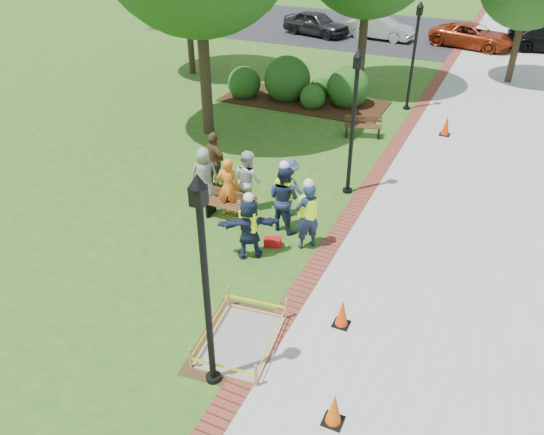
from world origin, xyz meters
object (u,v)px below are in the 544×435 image
at_px(wet_concrete_pad, 241,334).
at_px(cone_front, 334,409).
at_px(hivis_worker_a, 249,225).
at_px(bench_near, 230,211).
at_px(hivis_worker_b, 307,214).
at_px(hivis_worker_c, 284,196).
at_px(lamp_near, 205,272).

bearing_deg(wet_concrete_pad, cone_front, -23.72).
bearing_deg(hivis_worker_a, bench_near, 133.73).
height_order(bench_near, hivis_worker_b, hivis_worker_b).
relative_size(bench_near, cone_front, 2.12).
bearing_deg(bench_near, hivis_worker_c, 6.96).
xyz_separation_m(hivis_worker_a, hivis_worker_b, (1.11, 0.98, 0.06)).
distance_m(bench_near, hivis_worker_c, 1.69).
distance_m(hivis_worker_b, hivis_worker_c, 1.02).
xyz_separation_m(cone_front, hivis_worker_b, (-2.38, 4.74, 0.62)).
bearing_deg(bench_near, lamp_near, -64.58).
relative_size(hivis_worker_b, hivis_worker_c, 0.97).
height_order(hivis_worker_a, hivis_worker_c, hivis_worker_c).
relative_size(cone_front, hivis_worker_c, 0.34).
height_order(wet_concrete_pad, hivis_worker_b, hivis_worker_b).
height_order(hivis_worker_a, hivis_worker_b, hivis_worker_b).
bearing_deg(hivis_worker_c, hivis_worker_b, -31.57).
distance_m(wet_concrete_pad, bench_near, 4.77).
bearing_deg(bench_near, wet_concrete_pad, -58.85).
distance_m(bench_near, lamp_near, 6.10).
height_order(wet_concrete_pad, cone_front, cone_front).
height_order(wet_concrete_pad, hivis_worker_c, hivis_worker_c).
xyz_separation_m(wet_concrete_pad, hivis_worker_c, (-0.95, 4.26, 0.75)).
height_order(hivis_worker_b, hivis_worker_c, hivis_worker_c).
bearing_deg(cone_front, lamp_near, -178.97).
bearing_deg(lamp_near, hivis_worker_a, 107.09).
xyz_separation_m(hivis_worker_a, hivis_worker_c, (0.24, 1.51, 0.09)).
bearing_deg(wet_concrete_pad, hivis_worker_a, 113.51).
height_order(wet_concrete_pad, lamp_near, lamp_near).
bearing_deg(hivis_worker_c, hivis_worker_a, -99.14).
bearing_deg(wet_concrete_pad, hivis_worker_c, 102.62).
height_order(wet_concrete_pad, hivis_worker_a, hivis_worker_a).
bearing_deg(lamp_near, hivis_worker_c, 99.88).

